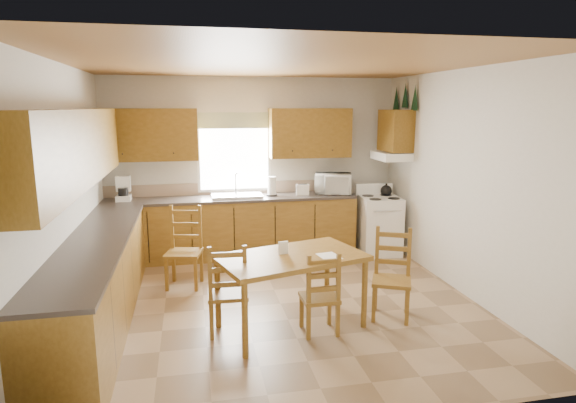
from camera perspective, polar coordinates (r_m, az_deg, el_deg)
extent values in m
plane|color=#8E7250|center=(5.72, -0.89, -12.01)|extent=(4.50, 4.50, 0.00)
plane|color=olive|center=(5.28, -0.98, 16.02)|extent=(4.50, 4.50, 0.00)
plane|color=beige|center=(5.40, -25.08, 0.49)|extent=(4.50, 4.50, 0.00)
plane|color=beige|center=(6.16, 20.12, 2.05)|extent=(4.50, 4.50, 0.00)
plane|color=beige|center=(7.54, -4.10, 4.26)|extent=(4.50, 4.50, 0.00)
plane|color=beige|center=(3.21, 6.55, -5.24)|extent=(4.50, 4.50, 0.00)
cube|color=brown|center=(7.37, -6.59, -3.14)|extent=(3.75, 0.60, 0.88)
cube|color=brown|center=(5.43, -21.53, -9.15)|extent=(0.60, 3.60, 0.88)
cube|color=#3D3531|center=(7.27, -6.67, 0.37)|extent=(3.75, 0.63, 0.04)
cube|color=#3D3531|center=(5.29, -21.88, -4.47)|extent=(0.63, 3.60, 0.04)
cube|color=gray|center=(7.54, -6.89, 1.60)|extent=(3.75, 0.01, 0.18)
cube|color=brown|center=(7.29, -16.24, 7.60)|extent=(1.41, 0.33, 0.75)
cube|color=brown|center=(7.50, 2.62, 8.11)|extent=(1.25, 0.33, 0.75)
cube|color=brown|center=(5.16, -24.13, 5.78)|extent=(0.33, 3.60, 0.75)
cube|color=brown|center=(7.48, 12.63, 8.20)|extent=(0.33, 0.62, 0.62)
cube|color=white|center=(7.49, 12.16, 5.30)|extent=(0.44, 0.62, 0.12)
cube|color=white|center=(7.46, -6.39, 5.69)|extent=(1.13, 0.02, 1.18)
cube|color=white|center=(7.45, -6.39, 5.68)|extent=(1.05, 0.01, 1.10)
cube|color=#516D3F|center=(7.40, -6.46, 9.52)|extent=(1.19, 0.01, 0.24)
cube|color=silver|center=(7.27, -6.09, 0.70)|extent=(0.75, 0.45, 0.04)
cone|color=black|center=(7.24, 14.81, 11.81)|extent=(0.22, 0.22, 0.36)
cone|color=black|center=(7.53, 13.73, 12.13)|extent=(0.22, 0.22, 0.36)
cone|color=black|center=(7.82, 12.70, 11.83)|extent=(0.22, 0.22, 0.36)
cube|color=white|center=(7.61, 10.81, -2.86)|extent=(0.64, 0.66, 0.87)
cube|color=white|center=(7.31, -18.97, 1.52)|extent=(0.27, 0.30, 0.37)
cylinder|color=white|center=(7.31, -1.94, 1.82)|extent=(0.16, 0.16, 0.29)
cube|color=white|center=(7.41, 1.73, 1.42)|extent=(0.21, 0.16, 0.16)
imported|color=white|center=(7.54, 5.36, 2.14)|extent=(0.61, 0.51, 0.31)
cube|color=brown|center=(5.02, 0.37, -10.63)|extent=(1.63, 1.21, 0.78)
cube|color=brown|center=(4.94, -7.19, -10.10)|extent=(0.41, 0.39, 0.94)
cube|color=brown|center=(4.92, 3.74, -10.65)|extent=(0.36, 0.35, 0.85)
cube|color=brown|center=(6.23, -12.28, -5.40)|extent=(0.50, 0.49, 1.01)
cube|color=brown|center=(5.33, 12.21, -8.53)|extent=(0.53, 0.52, 0.96)
cube|color=white|center=(4.87, 4.89, -6.48)|extent=(0.23, 0.28, 0.00)
cube|color=white|center=(4.91, -0.57, -5.50)|extent=(0.10, 0.04, 0.13)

